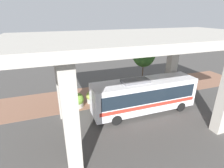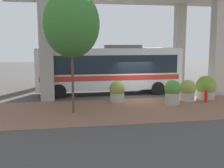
% 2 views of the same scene
% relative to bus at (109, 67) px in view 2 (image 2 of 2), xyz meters
% --- Properties ---
extents(ground_plane, '(80.00, 80.00, 0.00)m').
position_rel_bus_xyz_m(ground_plane, '(-2.39, -1.66, -2.01)').
color(ground_plane, '#474442').
rests_on(ground_plane, ground).
extents(sidewalk_strip, '(6.00, 40.00, 0.02)m').
position_rel_bus_xyz_m(sidewalk_strip, '(-5.39, -1.66, -2.00)').
color(sidewalk_strip, '#845B47').
rests_on(sidewalk_strip, ground).
extents(overpass, '(9.40, 20.33, 8.11)m').
position_rel_bus_xyz_m(overpass, '(1.61, -1.66, 5.09)').
color(overpass, '#ADA89E').
rests_on(overpass, ground).
extents(bus, '(2.77, 10.71, 3.70)m').
position_rel_bus_xyz_m(bus, '(0.00, 0.00, 0.00)').
color(bus, silver).
rests_on(bus, ground).
extents(fire_hydrant, '(0.43, 0.21, 0.89)m').
position_rel_bus_xyz_m(fire_hydrant, '(-4.41, -5.66, -1.56)').
color(fire_hydrant, red).
rests_on(fire_hydrant, ground).
extents(planter_front, '(1.38, 1.38, 1.62)m').
position_rel_bus_xyz_m(planter_front, '(-3.31, -6.25, -1.22)').
color(planter_front, '#ADA89E').
rests_on(planter_front, ground).
extents(planter_middle, '(1.01, 1.01, 1.37)m').
position_rel_bus_xyz_m(planter_middle, '(-3.14, -0.02, -1.33)').
color(planter_middle, '#ADA89E').
rests_on(planter_middle, ground).
extents(planter_back, '(1.05, 1.05, 1.56)m').
position_rel_bus_xyz_m(planter_back, '(-4.51, -3.31, -1.20)').
color(planter_back, '#ADA89E').
rests_on(planter_back, ground).
extents(planter_extra, '(1.08, 1.08, 1.44)m').
position_rel_bus_xyz_m(planter_extra, '(-3.78, -4.68, -1.28)').
color(planter_extra, '#ADA89E').
rests_on(planter_extra, ground).
extents(street_tree_near, '(3.00, 3.00, 6.67)m').
position_rel_bus_xyz_m(street_tree_near, '(-5.62, 2.95, 2.85)').
color(street_tree_near, brown).
rests_on(street_tree_near, ground).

